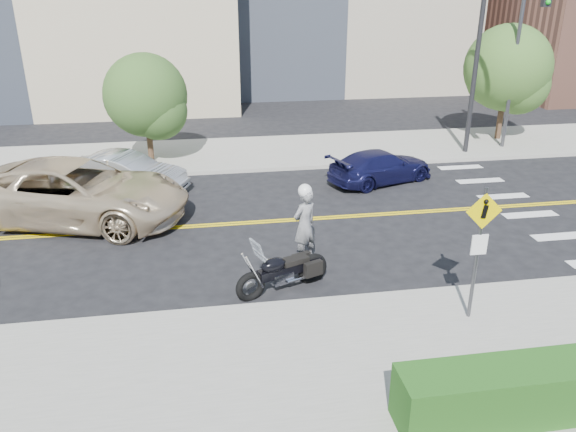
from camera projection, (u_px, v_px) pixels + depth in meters
The scene contains 13 objects.
ground_plane at pixel (250, 223), 17.51m from camera, with size 120.00×120.00×0.00m, color black.
sidewalk_near at pixel (289, 373), 10.64m from camera, with size 60.00×5.00×0.15m, color #9E9B91.
sidewalk_far at pixel (233, 154), 24.31m from camera, with size 60.00×5.00×0.15m, color #9E9B91.
lamp_post at pixel (516, 54), 23.62m from camera, with size 0.16×0.16×8.00m, color #4C4C51.
traffic_light at pixel (490, 45), 21.82m from camera, with size 0.28×4.50×7.00m.
pedestrian_sign at pixel (479, 242), 11.63m from camera, with size 0.78×0.08×3.00m.
motorcyclist at pixel (305, 223), 14.76m from camera, with size 0.89×0.81×2.16m.
motorcycle at pixel (283, 262), 13.41m from camera, with size 2.42×0.74×1.48m, color black, non-canonical shape.
suv at pixel (76, 192), 17.28m from camera, with size 3.18×6.89×1.92m, color beige.
parked_car_silver at pixel (125, 174), 19.73m from camera, with size 1.51×4.32×1.42m, color #AEB2B6.
parked_car_blue at pixel (381, 166), 20.88m from camera, with size 1.69×4.15×1.20m, color #191A4B.
tree_far_a at pixel (145, 95), 22.07m from camera, with size 3.27×3.27×4.48m.
tree_far_b at pixel (507, 68), 25.23m from camera, with size 3.85×3.85×5.32m.
Camera 1 is at (-1.41, -16.07, 6.92)m, focal length 35.00 mm.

